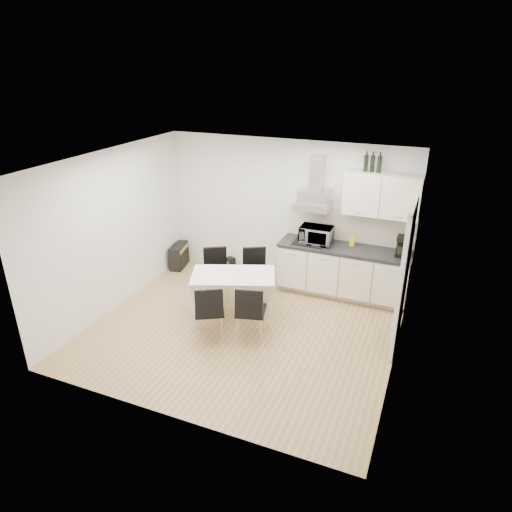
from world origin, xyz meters
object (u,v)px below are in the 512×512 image
(kitchenette, at_px, (347,251))
(chair_near_left, at_px, (209,311))
(dining_table, at_px, (233,280))
(chair_near_right, at_px, (251,311))
(chair_far_right, at_px, (255,275))
(guitar_amp, at_px, (179,256))
(floor_speaker, at_px, (230,264))
(chair_far_left, at_px, (216,275))

(kitchenette, xyz_separation_m, chair_near_left, (-1.56, -2.07, -0.39))
(dining_table, height_order, chair_near_right, chair_near_right)
(kitchenette, relative_size, dining_table, 1.71)
(chair_far_right, height_order, chair_near_left, same)
(dining_table, distance_m, chair_far_right, 0.75)
(kitchenette, bearing_deg, guitar_amp, -178.53)
(chair_near_left, relative_size, floor_speaker, 3.45)
(chair_far_right, bearing_deg, chair_near_right, 81.12)
(dining_table, relative_size, chair_far_left, 1.67)
(kitchenette, distance_m, floor_speaker, 2.40)
(chair_near_right, height_order, floor_speaker, chair_near_right)
(chair_far_right, height_order, guitar_amp, chair_far_right)
(chair_far_left, distance_m, floor_speaker, 1.19)
(chair_far_left, bearing_deg, floor_speaker, -107.37)
(kitchenette, distance_m, chair_far_left, 2.27)
(kitchenette, distance_m, chair_far_right, 1.61)
(chair_far_right, distance_m, chair_near_left, 1.39)
(kitchenette, relative_size, floor_speaker, 9.87)
(chair_far_right, bearing_deg, chair_near_left, 54.89)
(kitchenette, height_order, guitar_amp, kitchenette)
(chair_near_left, height_order, chair_near_right, same)
(guitar_amp, height_order, floor_speaker, guitar_amp)
(kitchenette, distance_m, chair_near_left, 2.62)
(dining_table, relative_size, chair_near_left, 1.67)
(chair_far_left, bearing_deg, chair_near_right, 108.00)
(chair_far_right, bearing_deg, kitchenette, 177.97)
(guitar_amp, bearing_deg, kitchenette, -10.70)
(dining_table, bearing_deg, chair_far_left, 118.49)
(chair_far_left, height_order, chair_far_right, same)
(dining_table, bearing_deg, chair_near_left, -118.29)
(dining_table, bearing_deg, floor_speaker, 95.96)
(chair_far_left, bearing_deg, chair_near_left, 81.44)
(chair_far_right, relative_size, chair_near_right, 1.00)
(dining_table, distance_m, chair_near_right, 0.70)
(chair_near_left, bearing_deg, chair_far_left, 82.88)
(chair_far_right, relative_size, guitar_amp, 1.49)
(floor_speaker, bearing_deg, chair_far_left, -55.31)
(chair_near_left, bearing_deg, guitar_amp, 101.83)
(chair_near_right, bearing_deg, chair_far_left, 124.44)
(kitchenette, height_order, dining_table, kitchenette)
(chair_near_right, distance_m, floor_speaker, 2.42)
(kitchenette, distance_m, chair_near_right, 2.13)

